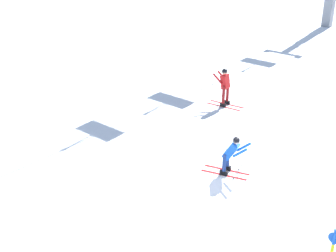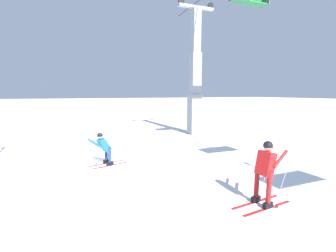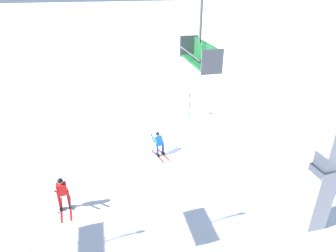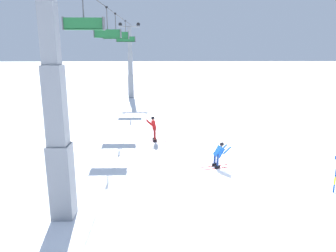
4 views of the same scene
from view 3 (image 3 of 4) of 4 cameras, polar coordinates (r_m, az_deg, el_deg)
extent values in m
plane|color=white|center=(18.47, -0.46, -4.41)|extent=(260.00, 260.00, 0.00)
cube|color=red|center=(17.77, -2.04, -5.80)|extent=(0.53, 1.59, 0.01)
cube|color=black|center=(17.72, -2.04, -5.57)|extent=(0.18, 0.30, 0.16)
cylinder|color=navy|center=(17.51, -2.06, -4.45)|extent=(0.13, 0.13, 0.65)
cube|color=red|center=(17.91, -0.96, -5.49)|extent=(0.53, 1.59, 0.01)
cube|color=black|center=(17.87, -0.97, -5.25)|extent=(0.18, 0.30, 0.16)
cylinder|color=navy|center=(17.66, -0.98, -4.15)|extent=(0.13, 0.13, 0.65)
cube|color=blue|center=(17.50, -1.77, -2.93)|extent=(0.55, 0.63, 0.64)
sphere|color=beige|center=(17.43, -2.03, -1.62)|extent=(0.21, 0.21, 0.21)
sphere|color=black|center=(17.42, -2.03, -1.52)|extent=(0.23, 0.23, 0.23)
cylinder|color=blue|center=(17.65, -2.99, -2.31)|extent=(0.21, 0.49, 0.43)
cylinder|color=gray|center=(17.94, -3.13, -3.91)|extent=(0.26, 0.43, 1.10)
cylinder|color=black|center=(17.98, -2.99, -5.22)|extent=(0.07, 0.07, 0.01)
cylinder|color=blue|center=(17.83, -1.67, -1.97)|extent=(0.21, 0.49, 0.43)
cylinder|color=gray|center=(18.16, -1.57, -3.48)|extent=(0.03, 0.49, 1.10)
cylinder|color=black|center=(18.23, -1.17, -4.70)|extent=(0.07, 0.07, 0.01)
cube|color=gray|center=(13.92, 26.87, -12.14)|extent=(0.84, 0.84, 2.96)
cube|color=gray|center=(12.44, 29.65, -1.30)|extent=(0.70, 0.70, 2.96)
cylinder|color=#4C4F54|center=(8.38, 6.40, 20.13)|extent=(0.07, 0.07, 1.34)
cube|color=#1E6633|center=(8.60, 5.98, 12.05)|extent=(0.45, 1.99, 0.06)
cube|color=#1E6633|center=(8.60, 7.33, 13.86)|extent=(0.06, 1.99, 0.55)
cylinder|color=#4C4F54|center=(8.43, 4.06, 13.93)|extent=(0.04, 1.89, 0.04)
cube|color=#4C4F54|center=(7.63, 8.52, 12.14)|extent=(0.57, 0.05, 0.63)
cube|color=#4C4F54|center=(9.46, 4.07, 15.17)|extent=(0.57, 0.05, 0.63)
cylinder|color=blue|center=(22.68, 4.08, 2.28)|extent=(0.07, 0.07, 0.39)
cylinder|color=yellow|center=(22.52, 4.12, 3.19)|extent=(0.07, 0.07, 0.39)
cylinder|color=blue|center=(22.37, 4.15, 4.10)|extent=(0.07, 0.07, 0.39)
cylinder|color=yellow|center=(22.22, 4.18, 5.03)|extent=(0.07, 0.07, 0.39)
cylinder|color=blue|center=(22.08, 4.22, 5.97)|extent=(0.07, 0.07, 0.39)
cylinder|color=blue|center=(22.09, 4.17, 5.83)|extent=(0.01, 0.28, 0.28)
cube|color=red|center=(14.92, -18.35, -14.74)|extent=(0.27, 1.77, 0.01)
cube|color=black|center=(14.86, -18.40, -14.49)|extent=(0.14, 0.29, 0.16)
cylinder|color=maroon|center=(14.54, -18.69, -12.96)|extent=(0.13, 0.13, 0.86)
cube|color=red|center=(14.95, -19.92, -14.95)|extent=(0.27, 1.77, 0.01)
cube|color=black|center=(14.89, -19.97, -14.70)|extent=(0.14, 0.29, 0.16)
cylinder|color=maroon|center=(14.57, -20.29, -13.18)|extent=(0.13, 0.13, 0.86)
cube|color=red|center=(14.16, -19.84, -11.40)|extent=(0.46, 0.41, 0.68)
sphere|color=tan|center=(13.85, -20.13, -10.05)|extent=(0.23, 0.23, 0.23)
sphere|color=black|center=(13.83, -20.15, -9.94)|extent=(0.25, 0.25, 0.25)
cylinder|color=red|center=(13.83, -18.95, -11.48)|extent=(0.14, 0.52, 0.45)
cylinder|color=gray|center=(14.25, -18.30, -13.96)|extent=(0.16, 0.38, 1.24)
cylinder|color=black|center=(14.72, -17.85, -15.09)|extent=(0.07, 0.07, 0.01)
cylinder|color=red|center=(13.87, -20.87, -11.73)|extent=(0.14, 0.52, 0.45)
cylinder|color=gray|center=(14.29, -20.56, -14.26)|extent=(0.08, 0.40, 1.24)
cylinder|color=black|center=(14.76, -20.41, -15.42)|extent=(0.07, 0.07, 0.01)
camera|label=1|loc=(26.41, 21.80, 21.50)|focal=47.96mm
camera|label=2|loc=(18.35, -33.61, 1.30)|focal=24.18mm
camera|label=4|loc=(23.24, 46.89, 11.15)|focal=34.51mm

